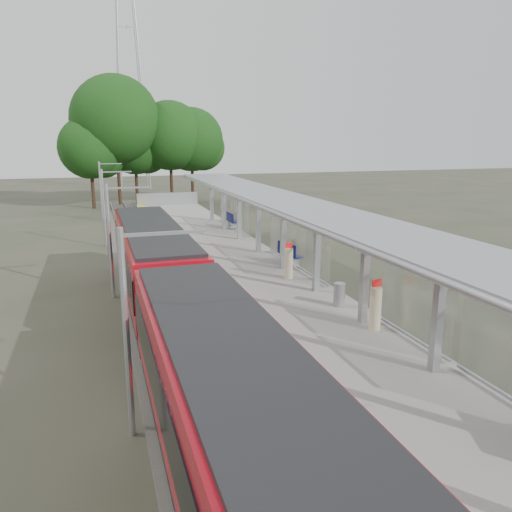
{
  "coord_description": "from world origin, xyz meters",
  "views": [
    {
      "loc": [
        -6.78,
        -4.85,
        7.41
      ],
      "look_at": [
        -0.14,
        15.79,
        2.3
      ],
      "focal_mm": 35.0,
      "sensor_mm": 36.0,
      "label": 1
    }
  ],
  "objects_px": {
    "bench_far": "(232,220)",
    "info_pillar_near": "(375,308)",
    "bench_mid": "(289,253)",
    "litter_bin": "(339,295)",
    "train": "(178,308)",
    "info_pillar_far": "(289,263)"
  },
  "relations": [
    {
      "from": "bench_far",
      "to": "info_pillar_near",
      "type": "bearing_deg",
      "value": -93.06
    },
    {
      "from": "train",
      "to": "litter_bin",
      "type": "height_order",
      "value": "train"
    },
    {
      "from": "bench_far",
      "to": "info_pillar_near",
      "type": "relative_size",
      "value": 0.94
    },
    {
      "from": "litter_bin",
      "to": "info_pillar_near",
      "type": "bearing_deg",
      "value": -89.25
    },
    {
      "from": "bench_mid",
      "to": "info_pillar_far",
      "type": "bearing_deg",
      "value": -122.88
    },
    {
      "from": "info_pillar_far",
      "to": "litter_bin",
      "type": "distance_m",
      "value": 4.34
    },
    {
      "from": "bench_far",
      "to": "litter_bin",
      "type": "xyz_separation_m",
      "value": [
        -0.57,
        -18.31,
        -0.14
      ]
    },
    {
      "from": "bench_far",
      "to": "train",
      "type": "bearing_deg",
      "value": -111.45
    },
    {
      "from": "train",
      "to": "litter_bin",
      "type": "distance_m",
      "value": 6.69
    },
    {
      "from": "train",
      "to": "info_pillar_far",
      "type": "distance_m",
      "value": 8.33
    },
    {
      "from": "bench_mid",
      "to": "info_pillar_near",
      "type": "bearing_deg",
      "value": -104.64
    },
    {
      "from": "bench_mid",
      "to": "bench_far",
      "type": "distance_m",
      "value": 11.47
    },
    {
      "from": "info_pillar_near",
      "to": "train",
      "type": "bearing_deg",
      "value": 162.8
    },
    {
      "from": "info_pillar_near",
      "to": "litter_bin",
      "type": "xyz_separation_m",
      "value": [
        -0.03,
        2.59,
        -0.31
      ]
    },
    {
      "from": "train",
      "to": "bench_mid",
      "type": "distance_m",
      "value": 10.84
    },
    {
      "from": "train",
      "to": "bench_mid",
      "type": "height_order",
      "value": "train"
    },
    {
      "from": "info_pillar_near",
      "to": "litter_bin",
      "type": "height_order",
      "value": "info_pillar_near"
    },
    {
      "from": "train",
      "to": "bench_mid",
      "type": "relative_size",
      "value": 15.67
    },
    {
      "from": "train",
      "to": "bench_mid",
      "type": "bearing_deg",
      "value": 49.05
    },
    {
      "from": "bench_mid",
      "to": "litter_bin",
      "type": "distance_m",
      "value": 6.86
    },
    {
      "from": "info_pillar_far",
      "to": "train",
      "type": "bearing_deg",
      "value": -128.54
    },
    {
      "from": "train",
      "to": "info_pillar_near",
      "type": "xyz_separation_m",
      "value": [
        6.56,
        -1.25,
        -0.28
      ]
    }
  ]
}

